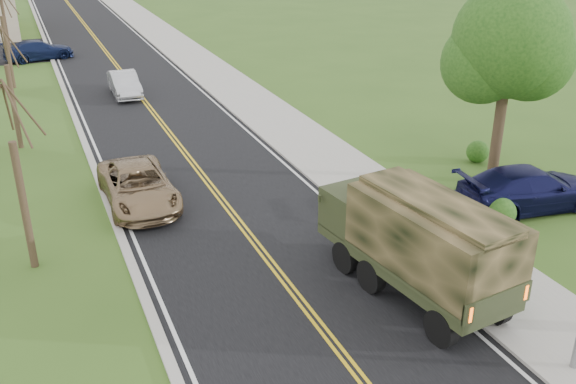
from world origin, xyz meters
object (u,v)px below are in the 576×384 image
sedan_silver (125,84)px  suv_champagne (138,186)px  pickup_navy (530,189)px  military_truck (417,238)px  utility_box_near (506,290)px

sedan_silver → suv_champagne: bearing=-97.3°
sedan_silver → pickup_navy: (11.28, -22.07, 0.11)m
military_truck → utility_box_near: (2.11, -1.52, -1.38)m
suv_champagne → sedan_silver: bearing=81.5°
suv_champagne → pickup_navy: pickup_navy is taller
sedan_silver → utility_box_near: size_ratio=5.43×
suv_champagne → sedan_silver: size_ratio=1.24×
military_truck → pickup_navy: (7.25, 3.34, -1.05)m
pickup_navy → utility_box_near: (-5.14, -4.86, -0.32)m
suv_champagne → utility_box_near: 13.80m
utility_box_near → pickup_navy: bearing=42.6°
sedan_silver → pickup_navy: pickup_navy is taller
military_truck → sedan_silver: (-4.03, 25.40, -1.16)m
military_truck → pickup_navy: military_truck is taller
suv_champagne → utility_box_near: size_ratio=6.73×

